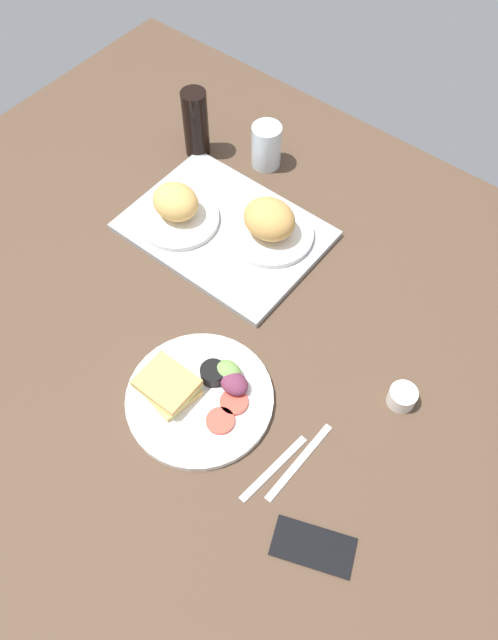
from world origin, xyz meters
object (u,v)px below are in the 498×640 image
Objects in this scene: plate_with_salad at (198,393)px; drinking_glass at (266,146)px; cell_phone at (313,546)px; bread_plate_far at (270,224)px; bread_plate_near at (177,208)px; espresso_cup at (402,397)px; serving_tray at (225,230)px; soda_bottle at (196,124)px; fork at (274,468)px; knife at (299,462)px.

drinking_glass is at bearing 116.28° from plate_with_salad.
cell_phone is at bearing -15.15° from plate_with_salad.
bread_plate_far is 43.65cm from plate_with_salad.
plate_with_salad is (34.09, -31.83, -3.47)cm from bread_plate_near.
bread_plate_near reaches higher than espresso_cup.
serving_tray is 2.47× the size of soda_bottle.
fork is at bearing -51.34° from drinking_glass.
bread_plate_far reaches higher than bread_plate_near.
cell_phone is at bearing -46.27° from bread_plate_far.
serving_tray is at bearing 167.69° from espresso_cup.
fork is at bearing -41.33° from serving_tray.
knife is (47.17, -34.84, -0.55)cm from serving_tray.
espresso_cup is at bearing -20.35° from soda_bottle.
bread_plate_near is at bearing 64.57° from fork.
soda_bottle is at bearing 120.78° from cell_phone.
plate_with_salad reaches higher than serving_tray.
drinking_glass is 18.54cm from soda_bottle.
espresso_cup is (78.82, -29.24, -7.10)cm from soda_bottle.
bread_plate_far is 25.80cm from drinking_glass.
bread_plate_near is 1.34× the size of cell_phone.
bread_plate_far is 1.72× the size of drinking_glass.
serving_tray reaches higher than knife.
espresso_cup is (32.04, 24.30, 0.33)cm from plate_with_salad.
soda_bottle reaches higher than espresso_cup.
bread_plate_near is 65.37cm from knife.
bread_plate_far is at bearing 44.90° from fork.
fork is 15.57cm from cell_phone.
cell_phone is at bearing -38.24° from serving_tray.
soda_bottle is at bearing 56.91° from fork.
drinking_glass reaches higher than serving_tray.
bread_plate_far is at bearing -20.48° from soda_bottle.
bread_plate_near is at bearing 127.53° from cell_phone.
bread_plate_near is (-10.58, -4.60, 4.34)cm from serving_tray.
knife is at bearing -46.62° from bread_plate_far.
bread_plate_near is at bearing -59.70° from soda_bottle.
serving_tray is 3.13× the size of cell_phone.
bread_plate_far is 1.17× the size of fork.
plate_with_salad is at bearing 143.34° from cell_phone.
serving_tray is 11.85cm from bread_plate_far.
bread_plate_far is 55.85cm from fork.
plate_with_salad is (13.80, -41.22, -3.93)cm from bread_plate_far.
soda_bottle is at bearing 159.52° from bread_plate_far.
soda_bottle is at bearing 55.48° from knife.
drinking_glass is 2.06× the size of espresso_cup.
bread_plate_far reaches higher than cell_phone.
bread_plate_near is at bearing -97.56° from drinking_glass.
serving_tray is at bearing 122.84° from plate_with_salad.
drinking_glass reaches higher than cell_phone.
drinking_glass is (-16.40, 19.92, 0.17)cm from bread_plate_far.
soda_bottle is 88.06cm from fork.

